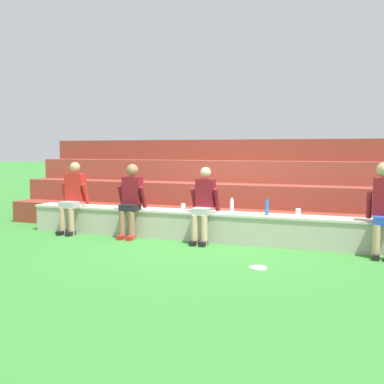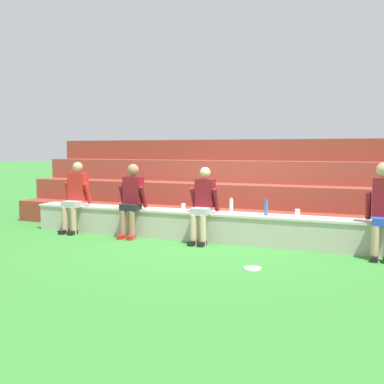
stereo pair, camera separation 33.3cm
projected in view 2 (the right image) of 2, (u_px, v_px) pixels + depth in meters
ground_plane at (202, 243)px, 8.20m from camera, size 80.00×80.00×0.00m
stone_seating_wall at (207, 225)px, 8.38m from camera, size 7.14×0.49×0.52m
brick_bleachers at (240, 193)px, 10.15m from camera, size 9.57×2.36×1.85m
person_far_left at (75, 195)px, 9.18m from camera, size 0.55×0.56×1.38m
person_left_of_center at (132, 198)px, 8.65m from camera, size 0.53×0.49×1.36m
person_center at (203, 203)px, 8.13m from camera, size 0.50×0.58×1.32m
person_right_of_center at (382, 207)px, 6.97m from camera, size 0.48×0.55×1.44m
water_bottle_near_left at (231, 206)px, 8.16m from camera, size 0.07×0.07×0.27m
water_bottle_mid_right at (266, 208)px, 7.90m from camera, size 0.06×0.06×0.27m
plastic_cup_right_end at (297, 213)px, 7.74m from camera, size 0.09×0.09×0.13m
plastic_cup_left_end at (183, 207)px, 8.53m from camera, size 0.08×0.08×0.13m
frisbee at (252, 268)px, 6.42m from camera, size 0.25×0.25×0.02m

